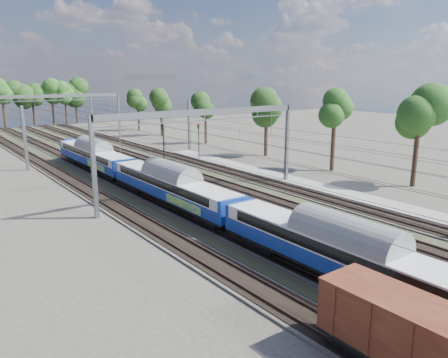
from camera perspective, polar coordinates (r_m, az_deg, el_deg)
track_bed at (r=57.80m, az=-10.83°, el=0.98°), size 21.00×130.00×0.34m
platform at (r=46.25m, az=17.20°, el=-2.37°), size 3.00×70.00×0.30m
catenary at (r=63.95m, az=-13.85°, el=7.70°), size 25.65×130.00×9.00m
tree_belt at (r=105.68m, az=-19.07°, el=10.13°), size 39.18×99.21×12.03m
emu_train at (r=41.08m, az=-6.61°, el=-0.43°), size 2.88×60.87×4.21m
worker at (r=73.69m, az=-16.56°, el=3.93°), size 0.53×0.73×1.86m
signal_near at (r=55.44m, az=-7.89°, el=4.79°), size 0.47×0.44×6.49m
signal_far at (r=64.39m, az=-3.32°, el=5.44°), size 0.39×0.36×5.42m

